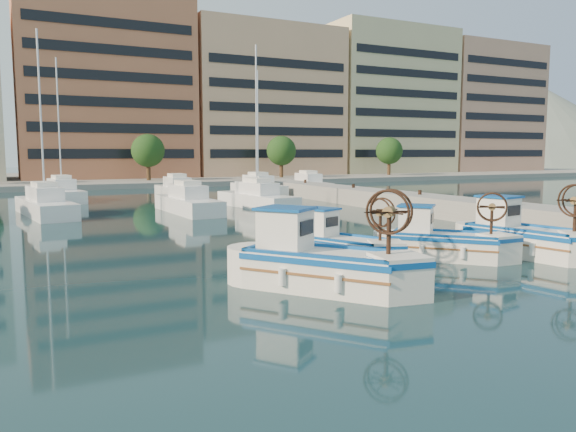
{
  "coord_description": "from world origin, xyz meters",
  "views": [
    {
      "loc": [
        -11.47,
        -15.27,
        4.0
      ],
      "look_at": [
        -1.65,
        4.32,
        1.5
      ],
      "focal_mm": 35.0,
      "sensor_mm": 36.0,
      "label": 1
    }
  ],
  "objects_px": {
    "fishing_boat_b": "(339,245)",
    "fishing_boat_d": "(522,235)",
    "fishing_boat_c": "(441,240)",
    "fishing_boat_a": "(319,261)"
  },
  "relations": [
    {
      "from": "fishing_boat_b",
      "to": "fishing_boat_c",
      "type": "xyz_separation_m",
      "value": [
        3.86,
        -1.0,
        0.02
      ]
    },
    {
      "from": "fishing_boat_c",
      "to": "fishing_boat_d",
      "type": "distance_m",
      "value": 3.4
    },
    {
      "from": "fishing_boat_b",
      "to": "fishing_boat_c",
      "type": "height_order",
      "value": "fishing_boat_c"
    },
    {
      "from": "fishing_boat_c",
      "to": "fishing_boat_d",
      "type": "height_order",
      "value": "fishing_boat_d"
    },
    {
      "from": "fishing_boat_d",
      "to": "fishing_boat_b",
      "type": "bearing_deg",
      "value": 155.06
    },
    {
      "from": "fishing_boat_b",
      "to": "fishing_boat_d",
      "type": "xyz_separation_m",
      "value": [
        7.14,
        -1.89,
        0.11
      ]
    },
    {
      "from": "fishing_boat_a",
      "to": "fishing_boat_b",
      "type": "height_order",
      "value": "fishing_boat_a"
    },
    {
      "from": "fishing_boat_a",
      "to": "fishing_boat_d",
      "type": "bearing_deg",
      "value": -29.46
    },
    {
      "from": "fishing_boat_b",
      "to": "fishing_boat_c",
      "type": "bearing_deg",
      "value": -36.7
    },
    {
      "from": "fishing_boat_c",
      "to": "fishing_boat_b",
      "type": "bearing_deg",
      "value": 123.14
    }
  ]
}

